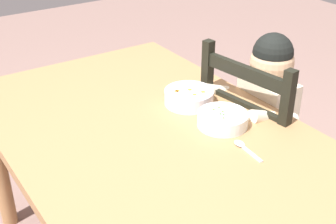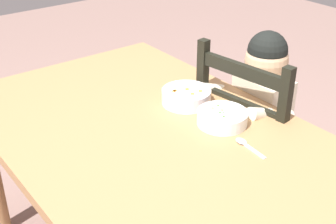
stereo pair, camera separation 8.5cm
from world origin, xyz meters
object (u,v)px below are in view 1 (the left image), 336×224
dining_table (151,150)px  child_figure (262,112)px  bowl_of_peas (223,119)px  spoon (243,147)px  bowl_of_carrots (189,97)px  dining_chair (260,150)px

dining_table → child_figure: 0.51m
dining_table → bowl_of_peas: bowl_of_peas is taller
spoon → child_figure: bearing=127.0°
bowl_of_carrots → spoon: bearing=-5.9°
bowl_of_carrots → spoon: 0.35m
dining_chair → bowl_of_carrots: bearing=-109.4°
bowl_of_carrots → spoon: size_ratio=1.34×
dining_table → dining_chair: bearing=87.1°
dining_table → bowl_of_carrots: 0.26m
dining_table → spoon: (0.27, 0.18, 0.09)m
bowl_of_peas → spoon: bowl_of_peas is taller
dining_chair → bowl_of_peas: 0.43m
child_figure → spoon: child_figure is taller
dining_table → child_figure: (0.02, 0.51, 0.01)m
child_figure → bowl_of_peas: size_ratio=5.38×
dining_chair → bowl_of_peas: (0.09, -0.30, 0.29)m
dining_table → bowl_of_peas: bearing=61.6°
child_figure → bowl_of_peas: bearing=-71.3°
dining_chair → spoon: size_ratio=6.59×
dining_chair → spoon: dining_chair is taller
dining_chair → bowl_of_peas: bearing=-72.9°
child_figure → spoon: 0.42m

